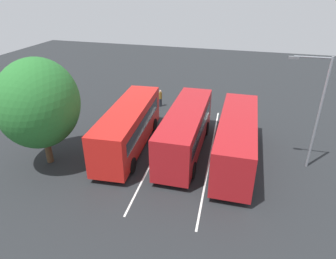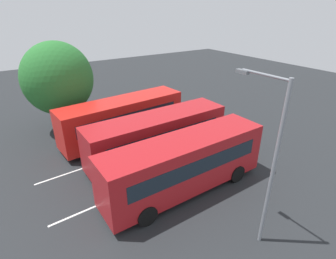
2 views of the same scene
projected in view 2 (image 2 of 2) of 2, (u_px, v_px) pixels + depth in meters
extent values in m
plane|color=#232628|center=(158.00, 159.00, 18.09)|extent=(72.62, 72.62, 0.00)
cube|color=#AD191E|center=(185.00, 163.00, 14.34)|extent=(9.59, 2.49, 2.84)
cube|color=#19232D|center=(246.00, 129.00, 16.42)|extent=(0.15, 2.07, 1.19)
cube|color=#19232D|center=(173.00, 149.00, 15.05)|extent=(8.03, 0.19, 0.91)
cube|color=#19232D|center=(199.00, 167.00, 13.34)|extent=(8.03, 0.19, 0.91)
cube|color=black|center=(247.00, 122.00, 16.23)|extent=(0.13, 1.88, 0.32)
cube|color=black|center=(242.00, 156.00, 17.27)|extent=(0.13, 2.17, 0.36)
cylinder|color=black|center=(211.00, 157.00, 17.27)|extent=(1.05, 0.30, 1.05)
cylinder|color=black|center=(237.00, 174.00, 15.60)|extent=(1.05, 0.30, 1.05)
cylinder|color=black|center=(126.00, 191.00, 14.16)|extent=(1.05, 0.30, 1.05)
cylinder|color=black|center=(147.00, 216.00, 12.49)|extent=(1.05, 0.30, 1.05)
cube|color=#AD191E|center=(158.00, 136.00, 17.26)|extent=(9.60, 2.54, 2.84)
cube|color=#19232D|center=(212.00, 110.00, 19.35)|extent=(0.16, 2.07, 1.19)
cube|color=#19232D|center=(148.00, 125.00, 17.97)|extent=(8.03, 0.24, 0.91)
cube|color=#19232D|center=(167.00, 138.00, 16.26)|extent=(8.03, 0.24, 0.91)
cube|color=black|center=(213.00, 104.00, 19.16)|extent=(0.14, 1.88, 0.32)
cube|color=black|center=(210.00, 134.00, 20.21)|extent=(0.14, 2.17, 0.36)
cylinder|color=black|center=(184.00, 135.00, 20.19)|extent=(1.06, 0.30, 1.05)
cylinder|color=black|center=(203.00, 147.00, 18.53)|extent=(1.06, 0.30, 1.05)
cylinder|color=black|center=(109.00, 159.00, 17.06)|extent=(1.06, 0.30, 1.05)
cylinder|color=black|center=(124.00, 176.00, 15.40)|extent=(1.06, 0.30, 1.05)
cube|color=red|center=(123.00, 118.00, 20.02)|extent=(9.71, 3.12, 2.84)
cube|color=#19232D|center=(172.00, 96.00, 22.33)|extent=(0.29, 2.07, 1.19)
cube|color=#19232D|center=(115.00, 109.00, 20.69)|extent=(8.01, 0.73, 0.91)
cube|color=#19232D|center=(130.00, 118.00, 19.06)|extent=(8.01, 0.73, 0.91)
cube|color=black|center=(172.00, 91.00, 22.14)|extent=(0.25, 1.88, 0.32)
cube|color=black|center=(172.00, 118.00, 23.19)|extent=(0.28, 2.17, 0.36)
cylinder|color=black|center=(148.00, 119.00, 23.06)|extent=(1.07, 0.36, 1.05)
cylinder|color=black|center=(164.00, 128.00, 21.47)|extent=(1.07, 0.36, 1.05)
cylinder|color=black|center=(80.00, 139.00, 19.66)|extent=(1.07, 0.36, 1.05)
cylinder|color=black|center=(93.00, 151.00, 18.06)|extent=(1.07, 0.36, 1.05)
cylinder|color=#232833|center=(206.00, 112.00, 24.89)|extent=(0.13, 0.13, 0.81)
cylinder|color=#232833|center=(204.00, 112.00, 24.91)|extent=(0.13, 0.13, 0.81)
cylinder|color=olive|center=(205.00, 105.00, 24.59)|extent=(0.45, 0.45, 0.64)
sphere|color=tan|center=(205.00, 100.00, 24.40)|extent=(0.22, 0.22, 0.22)
cylinder|color=gray|center=(273.00, 171.00, 10.30)|extent=(0.16, 0.16, 7.36)
cylinder|color=gray|center=(265.00, 75.00, 9.54)|extent=(0.15, 2.06, 0.10)
cube|color=slate|center=(243.00, 72.00, 10.34)|extent=(0.21, 0.56, 0.14)
cylinder|color=#4C3823|center=(65.00, 116.00, 22.13)|extent=(0.44, 0.44, 2.24)
ellipsoid|color=#28702D|center=(58.00, 79.00, 20.77)|extent=(5.47, 4.92, 5.74)
cube|color=silver|center=(174.00, 172.00, 16.63)|extent=(15.18, 0.92, 0.01)
cube|color=silver|center=(145.00, 147.00, 19.55)|extent=(15.18, 0.92, 0.01)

